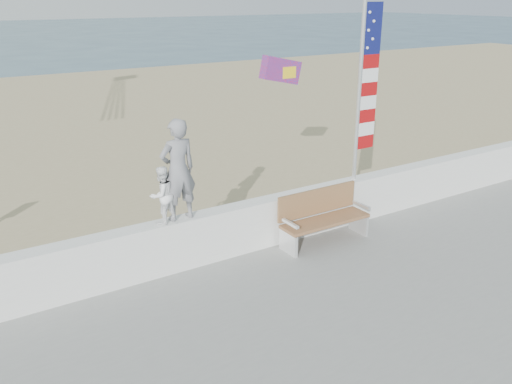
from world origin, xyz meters
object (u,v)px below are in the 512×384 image
at_px(adult, 178,170).
at_px(bench, 322,216).
at_px(child, 162,195).
at_px(flag, 365,85).

distance_m(adult, bench, 3.01).
xyz_separation_m(child, flag, (4.29, -0.00, 1.43)).
bearing_deg(adult, child, -3.74).
height_order(child, bench, child).
bearing_deg(bench, flag, 19.55).
distance_m(adult, child, 0.48).
xyz_separation_m(bench, flag, (1.28, 0.45, 2.30)).
relative_size(adult, bench, 0.95).
height_order(bench, flag, flag).
bearing_deg(adult, flag, 176.25).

